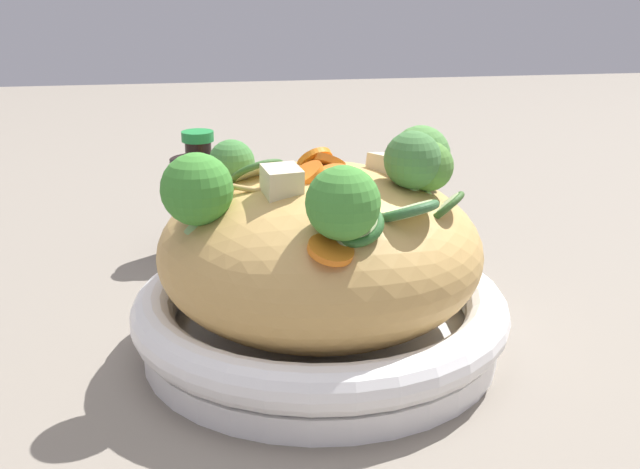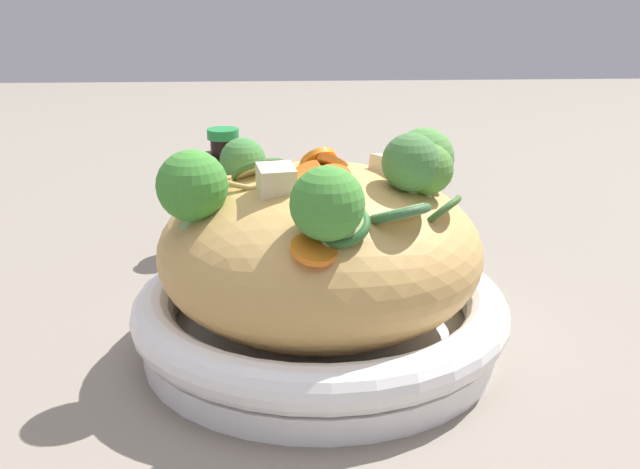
# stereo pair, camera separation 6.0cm
# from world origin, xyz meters

# --- Properties ---
(ground_plane) EXTENTS (3.00, 3.00, 0.00)m
(ground_plane) POSITION_xyz_m (0.00, 0.00, 0.00)
(ground_plane) COLOR gray
(serving_bowl) EXTENTS (0.29, 0.29, 0.05)m
(serving_bowl) POSITION_xyz_m (0.00, 0.00, 0.03)
(serving_bowl) COLOR white
(serving_bowl) RESTS_ON ground_plane
(noodle_heap) EXTENTS (0.25, 0.25, 0.13)m
(noodle_heap) POSITION_xyz_m (0.00, 0.00, 0.08)
(noodle_heap) COLOR tan
(noodle_heap) RESTS_ON serving_bowl
(broccoli_florets) EXTENTS (0.24, 0.22, 0.07)m
(broccoli_florets) POSITION_xyz_m (-0.02, -0.01, 0.15)
(broccoli_florets) COLOR #98AB6B
(broccoli_florets) RESTS_ON serving_bowl
(carrot_coins) EXTENTS (0.16, 0.12, 0.05)m
(carrot_coins) POSITION_xyz_m (-0.02, 0.01, 0.14)
(carrot_coins) COLOR orange
(carrot_coins) RESTS_ON serving_bowl
(zucchini_slices) EXTENTS (0.14, 0.18, 0.05)m
(zucchini_slices) POSITION_xyz_m (-0.05, -0.02, 0.13)
(zucchini_slices) COLOR beige
(zucchini_slices) RESTS_ON serving_bowl
(chicken_chunks) EXTENTS (0.08, 0.13, 0.03)m
(chicken_chunks) POSITION_xyz_m (-0.01, -0.01, 0.14)
(chicken_chunks) COLOR beige
(chicken_chunks) RESTS_ON serving_bowl
(soy_sauce_bottle) EXTENTS (0.06, 0.06, 0.13)m
(soy_sauce_bottle) POSITION_xyz_m (0.24, 0.09, 0.05)
(soy_sauce_bottle) COLOR black
(soy_sauce_bottle) RESTS_ON ground_plane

